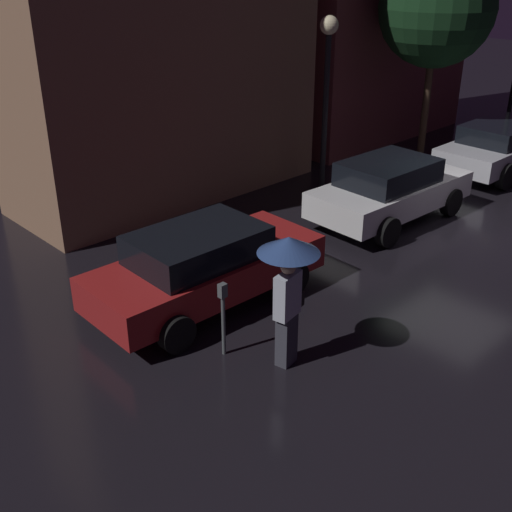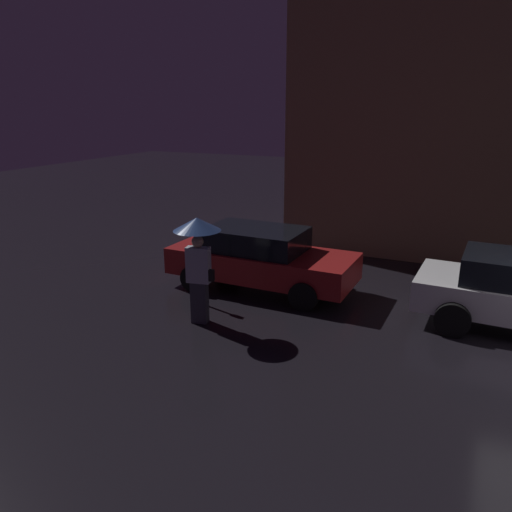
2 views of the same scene
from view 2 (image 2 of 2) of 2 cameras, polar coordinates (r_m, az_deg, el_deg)
name	(u,v)px [view 2 (image 2 of 2)]	position (r m, az deg, el deg)	size (l,w,h in m)	color
building_facade_left	(435,101)	(15.11, 19.74, 16.30)	(7.59, 3.00, 8.39)	#8C664C
parked_car_red	(260,257)	(11.47, 0.48, -0.16)	(4.30, 1.91, 1.42)	maroon
pedestrian_with_umbrella	(198,246)	(9.46, -6.67, 1.09)	(0.90, 0.90, 2.11)	#383842
parking_meter	(198,269)	(10.63, -6.64, -1.54)	(0.12, 0.10, 1.24)	#4C5154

